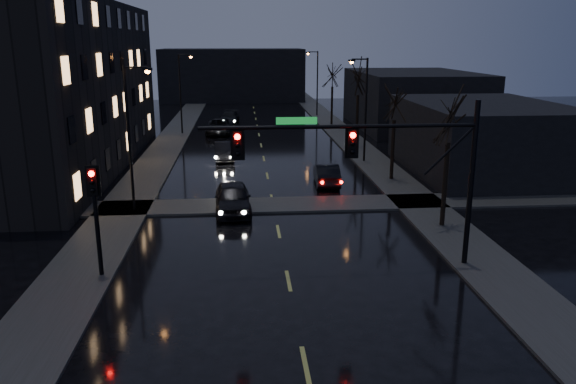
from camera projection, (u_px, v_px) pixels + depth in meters
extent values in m
cube|color=#2D2D2B|center=(162.00, 152.00, 47.62)|extent=(3.00, 140.00, 0.12)
cube|color=#2D2D2B|center=(360.00, 149.00, 48.97)|extent=(3.00, 140.00, 0.12)
cube|color=#2D2D2B|center=(273.00, 205.00, 32.42)|extent=(40.00, 3.00, 0.12)
cube|color=black|center=(37.00, 87.00, 40.62)|extent=(12.00, 30.00, 12.00)
cube|color=black|center=(483.00, 138.00, 40.24)|extent=(10.00, 14.00, 5.00)
cube|color=black|center=(413.00, 100.00, 61.39)|extent=(12.00, 18.00, 6.00)
cube|color=black|center=(233.00, 75.00, 88.39)|extent=(22.00, 10.00, 8.00)
cylinder|color=black|center=(471.00, 186.00, 22.99)|extent=(0.22, 0.22, 7.00)
cylinder|color=black|center=(340.00, 127.00, 21.90)|extent=(11.00, 0.16, 0.16)
cylinder|color=black|center=(450.00, 150.00, 22.52)|extent=(2.05, 0.10, 2.05)
cube|color=#0C591E|center=(297.00, 121.00, 21.70)|extent=(1.60, 0.04, 0.28)
cube|color=black|center=(238.00, 145.00, 21.75)|extent=(0.35, 0.28, 1.05)
sphere|color=#FF0705|center=(237.00, 137.00, 21.51)|extent=(0.22, 0.22, 0.22)
cube|color=black|center=(352.00, 143.00, 22.11)|extent=(0.35, 0.28, 1.05)
sphere|color=#FF0705|center=(353.00, 135.00, 21.87)|extent=(0.22, 0.22, 0.22)
cylinder|color=black|center=(97.00, 225.00, 22.13)|extent=(0.18, 0.18, 4.40)
cube|color=black|center=(93.00, 181.00, 21.66)|extent=(0.35, 0.28, 1.05)
sphere|color=#FF0705|center=(91.00, 174.00, 21.42)|extent=(0.22, 0.22, 0.22)
cylinder|color=black|center=(445.00, 186.00, 28.21)|extent=(0.24, 0.24, 4.40)
cylinder|color=black|center=(393.00, 151.00, 37.86)|extent=(0.24, 0.24, 4.12)
cylinder|color=black|center=(357.00, 122.00, 49.33)|extent=(0.24, 0.24, 4.68)
cylinder|color=black|center=(332.00, 106.00, 62.85)|extent=(0.24, 0.24, 4.29)
cylinder|color=black|center=(129.00, 141.00, 30.29)|extent=(0.16, 0.16, 8.00)
cylinder|color=black|center=(136.00, 67.00, 29.32)|extent=(1.20, 0.10, 0.10)
cube|color=black|center=(147.00, 69.00, 29.40)|extent=(0.50, 0.25, 0.15)
sphere|color=orange|center=(147.00, 71.00, 29.42)|extent=(0.28, 0.28, 0.28)
cylinder|color=black|center=(180.00, 95.00, 56.27)|extent=(0.16, 0.16, 8.00)
cylinder|color=black|center=(185.00, 55.00, 55.30)|extent=(1.20, 0.10, 0.10)
cube|color=black|center=(191.00, 56.00, 55.37)|extent=(0.50, 0.25, 0.15)
sphere|color=orange|center=(191.00, 57.00, 55.40)|extent=(0.28, 0.28, 0.28)
cylinder|color=black|center=(366.00, 111.00, 43.08)|extent=(0.16, 0.16, 8.00)
cylinder|color=black|center=(360.00, 59.00, 42.01)|extent=(1.20, 0.10, 0.10)
cube|color=black|center=(352.00, 61.00, 41.99)|extent=(0.50, 0.25, 0.15)
sphere|color=orange|center=(352.00, 62.00, 42.02)|extent=(0.28, 0.28, 0.28)
cylinder|color=black|center=(317.00, 84.00, 70.01)|extent=(0.16, 0.16, 8.00)
cylinder|color=black|center=(313.00, 52.00, 68.95)|extent=(1.20, 0.10, 0.10)
cube|color=black|center=(308.00, 53.00, 68.93)|extent=(0.50, 0.25, 0.15)
sphere|color=orange|center=(308.00, 54.00, 68.95)|extent=(0.28, 0.28, 0.28)
imported|color=black|center=(233.00, 198.00, 31.07)|extent=(2.13, 4.90, 1.64)
imported|color=black|center=(224.00, 151.00, 44.80)|extent=(1.69, 4.30, 1.39)
imported|color=black|center=(219.00, 126.00, 57.26)|extent=(2.79, 5.64, 1.54)
imported|color=black|center=(229.00, 118.00, 63.96)|extent=(2.45, 5.10, 1.43)
imported|color=black|center=(327.00, 174.00, 37.06)|extent=(1.75, 4.39, 1.42)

